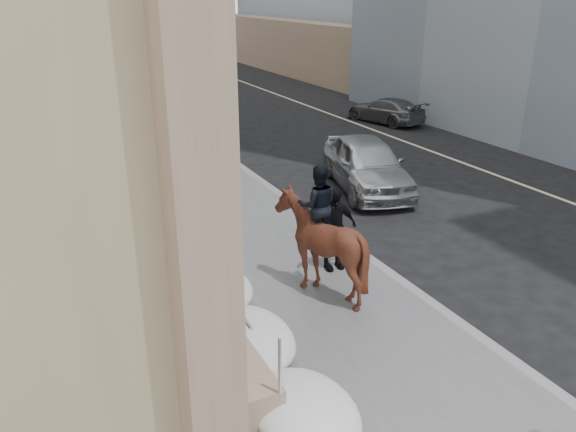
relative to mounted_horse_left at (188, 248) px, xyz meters
The scene contains 14 objects.
ground 3.33m from the mounted_horse_left, 56.14° to the right, with size 140.00×140.00×0.00m, color black.
sidewalk 7.70m from the mounted_horse_left, 76.84° to the left, with size 5.00×80.00×0.12m, color #525154.
curb 8.67m from the mounted_horse_left, 59.58° to the left, with size 0.24×80.00×0.12m, color slate.
lane_line 14.35m from the mounted_horse_left, 31.22° to the left, with size 0.15×70.00×0.01m, color #BFB78C.
far_podium 18.78m from the mounted_horse_left, 23.28° to the left, with size 2.00×80.00×4.00m, color #876E57.
streetlight_mid 12.72m from the mounted_horse_left, 68.60° to the left, with size 1.71×0.24×8.00m.
streetlight_far 31.91m from the mounted_horse_left, 81.90° to the left, with size 1.71×0.24×8.00m.
traffic_signal 19.99m from the mounted_horse_left, 78.90° to the left, with size 4.10×0.22×6.00m.
snow_bank 5.58m from the mounted_horse_left, 86.76° to the left, with size 1.70×18.10×0.76m.
mounted_horse_left is the anchor object (origin of this frame).
mounted_horse_right 2.70m from the mounted_horse_left, 23.26° to the right, with size 2.32×2.45×2.73m.
pedestrian 3.29m from the mounted_horse_left, ahead, with size 1.16×0.48×1.98m, color black.
car_silver 8.46m from the mounted_horse_left, 31.15° to the left, with size 2.03×5.04×1.72m, color #A6A9AE.
car_grey 18.50m from the mounted_horse_left, 42.40° to the left, with size 1.71×4.21×1.22m, color #505357.
Camera 1 is at (-4.44, -7.71, 6.08)m, focal length 35.00 mm.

